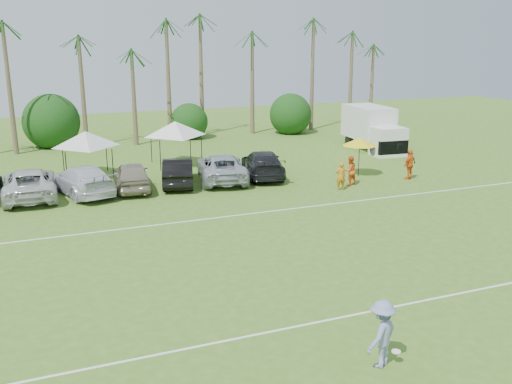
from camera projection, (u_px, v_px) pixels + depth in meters
name	position (u px, v px, depth m)	size (l,w,h in m)	color
ground	(339.00, 355.00, 16.84)	(120.00, 120.00, 0.00)	#466D20
field_lines	(243.00, 260.00, 24.01)	(80.00, 12.10, 0.01)	white
palm_tree_3	(16.00, 25.00, 45.36)	(2.40, 2.40, 11.90)	brown
palm_tree_4	(71.00, 57.00, 47.48)	(2.40, 2.40, 8.90)	brown
palm_tree_5	(119.00, 46.00, 48.69)	(2.40, 2.40, 9.90)	brown
palm_tree_6	(165.00, 36.00, 49.91)	(2.40, 2.40, 10.90)	brown
palm_tree_7	(208.00, 26.00, 51.12)	(2.40, 2.40, 11.90)	brown
palm_tree_8	(259.00, 55.00, 53.60)	(2.40, 2.40, 8.90)	brown
palm_tree_9	(307.00, 45.00, 55.17)	(2.40, 2.40, 9.90)	brown
palm_tree_10	(352.00, 36.00, 56.75)	(2.40, 2.40, 10.90)	brown
palm_tree_11	(387.00, 28.00, 57.97)	(2.40, 2.40, 11.90)	brown
bush_tree_1	(51.00, 125.00, 49.14)	(4.00, 4.00, 4.00)	brown
bush_tree_2	(186.00, 118.00, 53.46)	(4.00, 4.00, 4.00)	brown
bush_tree_3	(283.00, 113.00, 57.06)	(4.00, 4.00, 4.00)	brown
sideline_player_a	(341.00, 176.00, 34.93)	(0.63, 0.42, 1.74)	orange
sideline_player_b	(350.00, 171.00, 36.08)	(0.91, 0.71, 1.87)	orange
sideline_player_c	(410.00, 164.00, 37.53)	(1.18, 0.49, 2.01)	orange
box_truck	(373.00, 127.00, 47.26)	(3.14, 7.06, 3.54)	white
canopy_tent_left	(85.00, 131.00, 37.58)	(4.47, 4.47, 3.62)	black
canopy_tent_right	(175.00, 121.00, 41.27)	(4.64, 4.64, 3.76)	black
market_umbrella	(360.00, 142.00, 38.08)	(2.35, 2.35, 2.62)	black
frisbee_player	(382.00, 334.00, 16.04)	(1.49, 1.27, 2.00)	#808AB6
parked_car_2	(29.00, 183.00, 33.18)	(2.89, 6.26, 1.74)	silver
parked_car_3	(82.00, 180.00, 33.95)	(2.44, 5.99, 1.74)	silver
parked_car_4	(132.00, 176.00, 34.98)	(2.05, 5.11, 1.74)	gray
parked_car_5	(178.00, 171.00, 36.17)	(1.84, 5.28, 1.74)	black
parked_car_6	(222.00, 168.00, 37.23)	(2.89, 6.26, 1.74)	#A6ACB5
parked_car_7	(263.00, 164.00, 38.36)	(2.44, 5.99, 1.74)	black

